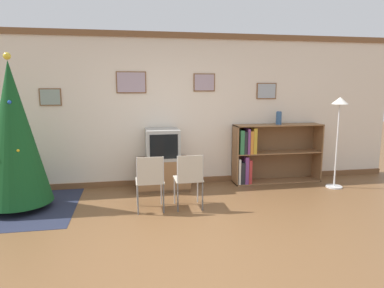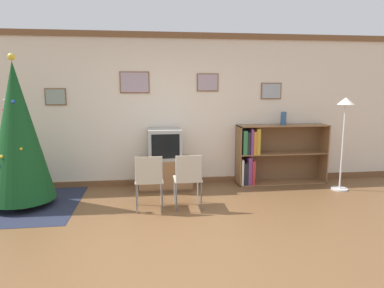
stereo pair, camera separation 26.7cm
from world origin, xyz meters
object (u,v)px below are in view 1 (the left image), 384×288
Objects in this scene: television at (162,144)px; standing_lamp at (339,119)px; bookshelf at (262,154)px; folding_chair_left at (150,180)px; christmas_tree at (14,134)px; vase at (279,118)px; tv_console at (163,174)px; folding_chair_right at (189,178)px.

standing_lamp is at bearing -8.64° from television.
television is at bearing -176.60° from bookshelf.
folding_chair_left is 0.49× the size of bookshelf.
christmas_tree is 4.12m from bookshelf.
standing_lamp is (1.15, -0.57, 0.68)m from bookshelf.
vase is at bearing 2.96° from television.
christmas_tree reaches higher than vase.
vase reaches higher than television.
television is 1.14m from folding_chair_left.
folding_chair_left is at bearing -169.59° from standing_lamp.
television is (0.00, -0.00, 0.53)m from tv_console.
christmas_tree is at bearing -170.47° from vase.
standing_lamp reaches higher than bookshelf.
christmas_tree is at bearing -169.78° from bookshelf.
tv_console is 3.79× the size of vase.
christmas_tree is at bearing 166.64° from folding_chair_left.
christmas_tree is 2.72× the size of folding_chair_left.
standing_lamp reaches higher than folding_chair_left.
folding_chair_left is 3.42× the size of vase.
standing_lamp is (3.01, -0.46, 0.43)m from television.
bookshelf is at bearing 36.62° from folding_chair_right.
folding_chair_left is 3.43m from standing_lamp.
christmas_tree is 2.45× the size of tv_console.
tv_console is at bearing 75.17° from folding_chair_left.
vase is at bearing 25.62° from folding_chair_left.
tv_console is at bearing 104.83° from folding_chair_right.
tv_console is 3.19m from standing_lamp.
tv_console is 0.57× the size of standing_lamp.
bookshelf is at bearing 10.22° from christmas_tree.
television reaches higher than tv_console.
folding_chair_right is (0.28, -1.06, -0.32)m from television.
folding_chair_right is 0.49× the size of bookshelf.
bookshelf is at bearing 3.40° from television.
television is 1.14m from folding_chair_right.
folding_chair_left is 1.00× the size of folding_chair_right.
standing_lamp is at bearing -8.68° from tv_console.
standing_lamp reaches higher than folding_chair_right.
christmas_tree is 2.04m from folding_chair_left.
folding_chair_right is (2.44, -0.45, -0.64)m from christmas_tree.
christmas_tree is 2.56m from folding_chair_right.
vase reaches higher than folding_chair_right.
folding_chair_right reaches higher than tv_console.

